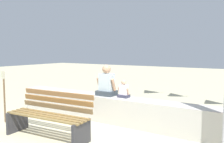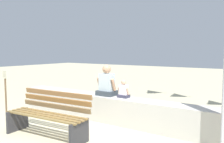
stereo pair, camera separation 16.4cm
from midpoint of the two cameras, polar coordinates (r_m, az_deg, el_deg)
ground_plane at (r=5.10m, az=-6.11°, el=-14.59°), size 40.00×40.00×0.00m
seawall_ledge at (r=5.78m, az=0.35°, el=-8.98°), size 5.53×0.49×0.62m
park_bench at (r=4.93m, az=-14.11°, el=-10.22°), size 1.81×0.73×0.88m
person_adult at (r=5.77m, az=-0.48°, el=-2.92°), size 0.49×0.36×0.75m
person_child at (r=5.54m, az=3.67°, el=-4.61°), size 0.28×0.20×0.42m
sign_post at (r=6.21m, az=-23.61°, el=-4.43°), size 0.24×0.07×1.23m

